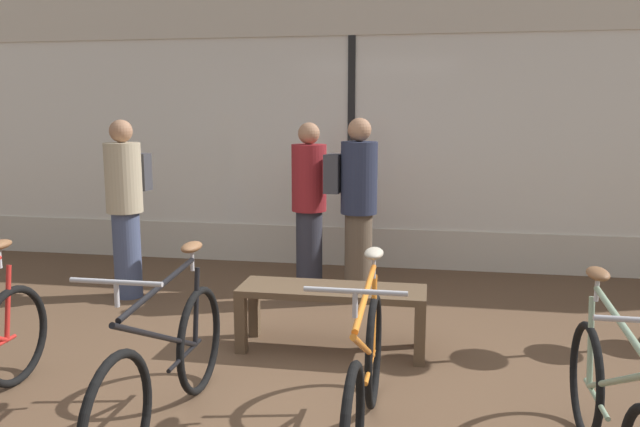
% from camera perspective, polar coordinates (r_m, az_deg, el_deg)
% --- Properties ---
extents(ground_plane, '(24.00, 24.00, 0.00)m').
position_cam_1_polar(ground_plane, '(4.09, -3.73, -16.71)').
color(ground_plane, brown).
extents(shop_back_wall, '(12.00, 0.08, 3.20)m').
position_cam_1_polar(shop_back_wall, '(7.10, 2.91, 8.20)').
color(shop_back_wall, beige).
rests_on(shop_back_wall, ground_plane).
extents(bicycle_left, '(0.46, 1.76, 1.03)m').
position_cam_1_polar(bicycle_left, '(3.69, -13.92, -13.44)').
color(bicycle_left, black).
rests_on(bicycle_left, ground_plane).
extents(bicycle_right, '(0.46, 1.75, 1.03)m').
position_cam_1_polar(bicycle_right, '(3.44, 4.14, -14.88)').
color(bicycle_right, black).
rests_on(bicycle_right, ground_plane).
extents(bicycle_far_right, '(0.46, 1.65, 1.01)m').
position_cam_1_polar(bicycle_far_right, '(3.43, 25.04, -16.20)').
color(bicycle_far_right, black).
rests_on(bicycle_far_right, ground_plane).
extents(display_bench, '(1.40, 0.44, 0.49)m').
position_cam_1_polar(display_bench, '(4.72, 1.11, -7.83)').
color(display_bench, brown).
rests_on(display_bench, ground_plane).
extents(customer_near_rack, '(0.51, 0.37, 1.73)m').
position_cam_1_polar(customer_near_rack, '(5.82, 3.39, 0.90)').
color(customer_near_rack, brown).
rests_on(customer_near_rack, ground_plane).
extents(customer_by_window, '(0.45, 0.45, 1.68)m').
position_cam_1_polar(customer_by_window, '(6.10, -1.00, 0.84)').
color(customer_by_window, '#2D2D38').
rests_on(customer_by_window, ground_plane).
extents(customer_mid_floor, '(0.38, 0.51, 1.71)m').
position_cam_1_polar(customer_mid_floor, '(6.22, -17.33, 0.95)').
color(customer_mid_floor, '#424C6B').
rests_on(customer_mid_floor, ground_plane).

